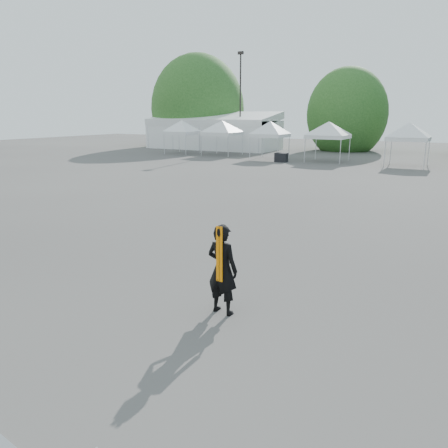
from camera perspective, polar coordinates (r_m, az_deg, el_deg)
The scene contains 12 objects.
ground at distance 10.98m, azimuth 4.26°, elevation -6.87°, with size 120.00×120.00×0.00m, color #474442.
marquee at distance 51.56m, azimuth -1.42°, elevation 11.99°, with size 15.00×6.25×4.23m.
light_pole_west at distance 48.74m, azimuth 2.15°, elevation 16.32°, with size 0.60×0.25×10.30m.
tree_far_w at distance 56.18m, azimuth -3.45°, elevation 14.76°, with size 4.80×4.80×7.30m.
tree_mid_w at distance 50.81m, azimuth 15.76°, elevation 13.66°, with size 4.16×4.16×6.33m.
tent_a at distance 45.27m, azimuth -5.54°, elevation 13.00°, with size 4.00×4.00×3.88m.
tent_b at distance 43.38m, azimuth -0.24°, elevation 13.02°, with size 4.47×4.47×3.88m.
tent_c at distance 39.69m, azimuth 6.06°, elevation 12.83°, with size 4.03×4.03×3.88m.
tent_d at distance 38.41m, azimuth 13.53°, elevation 12.49°, with size 4.49×4.49×3.88m.
tent_e at distance 36.91m, azimuth 23.09°, elevation 11.71°, with size 4.26×4.26×3.88m.
man at distance 8.73m, azimuth -0.22°, elevation -5.93°, with size 0.72×0.50×1.86m.
crate_west at distance 37.47m, azimuth 7.49°, elevation 8.62°, with size 0.98×0.76×0.76m, color black.
Camera 1 is at (4.29, -9.30, 3.93)m, focal length 35.00 mm.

